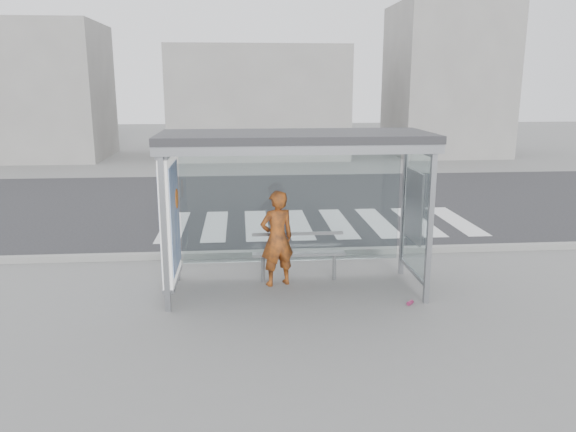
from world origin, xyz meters
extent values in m
plane|color=slate|center=(0.00, 0.00, 0.00)|extent=(80.00, 80.00, 0.00)
cube|color=#252527|center=(0.00, 7.00, 0.00)|extent=(30.00, 10.00, 0.01)
cube|color=gray|center=(0.00, 1.95, 0.06)|extent=(30.00, 0.18, 0.12)
cube|color=silver|center=(-2.50, 4.50, 0.00)|extent=(0.55, 3.00, 0.00)
cube|color=silver|center=(-1.50, 4.50, 0.00)|extent=(0.55, 3.00, 0.00)
cube|color=silver|center=(-0.50, 4.50, 0.00)|extent=(0.55, 3.00, 0.00)
cube|color=silver|center=(0.50, 4.50, 0.00)|extent=(0.55, 3.00, 0.00)
cube|color=silver|center=(1.50, 4.50, 0.00)|extent=(0.55, 3.00, 0.00)
cube|color=silver|center=(2.50, 4.50, 0.00)|extent=(0.55, 3.00, 0.00)
cube|color=silver|center=(3.50, 4.50, 0.00)|extent=(0.55, 3.00, 0.00)
cube|color=silver|center=(4.50, 4.50, 0.00)|extent=(0.55, 3.00, 0.00)
cube|color=gray|center=(-2.00, -0.70, 1.25)|extent=(0.08, 0.08, 2.50)
cube|color=gray|center=(2.00, -0.70, 1.25)|extent=(0.08, 0.08, 2.50)
cube|color=gray|center=(-2.00, 0.70, 1.25)|extent=(0.08, 0.08, 2.50)
cube|color=gray|center=(2.00, 0.70, 1.25)|extent=(0.08, 0.08, 2.50)
cube|color=#2D2D30|center=(0.00, 0.00, 2.56)|extent=(4.25, 1.65, 0.12)
cube|color=gray|center=(0.00, -0.76, 2.45)|extent=(4.25, 0.06, 0.18)
cube|color=white|center=(0.00, 0.70, 1.30)|extent=(3.80, 0.02, 2.00)
cube|color=white|center=(-2.00, 0.00, 1.30)|extent=(0.15, 1.25, 2.00)
cube|color=#305DAE|center=(-1.92, 0.00, 1.30)|extent=(0.01, 1.10, 1.70)
cylinder|color=orange|center=(-1.91, 0.25, 1.55)|extent=(0.02, 0.32, 0.32)
cube|color=white|center=(2.00, 0.00, 1.30)|extent=(0.03, 1.25, 2.00)
cube|color=beige|center=(1.97, 0.05, 1.40)|extent=(0.03, 0.86, 1.16)
cube|color=gray|center=(-10.00, 18.00, 3.00)|extent=(6.00, 5.00, 6.00)
cube|color=gray|center=(0.00, 18.00, 2.50)|extent=(8.00, 5.00, 5.00)
cube|color=gray|center=(9.00, 18.00, 3.50)|extent=(5.00, 5.00, 7.00)
imported|color=#DB4E14|center=(-0.28, 0.32, 0.82)|extent=(0.70, 0.57, 1.64)
cube|color=slate|center=(0.11, 0.47, 0.49)|extent=(1.60, 0.20, 0.04)
cylinder|color=slate|center=(-0.51, 0.47, 0.23)|extent=(0.06, 0.06, 0.47)
cylinder|color=slate|center=(0.73, 0.47, 0.23)|extent=(0.06, 0.06, 0.47)
cube|color=slate|center=(0.11, 0.66, 0.80)|extent=(1.60, 0.04, 0.05)
cylinder|color=#D93F7E|center=(1.73, -0.76, 0.03)|extent=(0.13, 0.13, 0.07)
camera|label=1|loc=(-0.87, -8.77, 3.37)|focal=35.00mm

